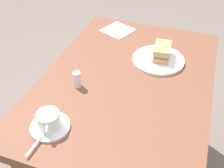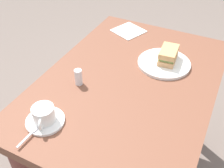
# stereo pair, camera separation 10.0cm
# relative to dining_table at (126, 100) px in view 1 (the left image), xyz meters

# --- Properties ---
(dining_table) EXTENTS (1.04, 0.72, 0.73)m
(dining_table) POSITION_rel_dining_table_xyz_m (0.00, 0.00, 0.00)
(dining_table) COLOR brown
(dining_table) RESTS_ON ground_plane
(sandwich_plate) EXTENTS (0.24, 0.24, 0.01)m
(sandwich_plate) POSITION_rel_dining_table_xyz_m (0.17, -0.10, 0.14)
(sandwich_plate) COLOR white
(sandwich_plate) RESTS_ON dining_table
(sandwich_front) EXTENTS (0.13, 0.08, 0.06)m
(sandwich_front) POSITION_rel_dining_table_xyz_m (0.19, -0.11, 0.17)
(sandwich_front) COLOR tan
(sandwich_front) RESTS_ON sandwich_plate
(coffee_saucer) EXTENTS (0.14, 0.14, 0.01)m
(coffee_saucer) POSITION_rel_dining_table_xyz_m (-0.36, 0.18, 0.13)
(coffee_saucer) COLOR white
(coffee_saucer) RESTS_ON dining_table
(coffee_cup) EXTENTS (0.10, 0.08, 0.06)m
(coffee_cup) POSITION_rel_dining_table_xyz_m (-0.36, 0.18, 0.17)
(coffee_cup) COLOR white
(coffee_cup) RESTS_ON coffee_saucer
(spoon) EXTENTS (0.10, 0.02, 0.01)m
(spoon) POSITION_rel_dining_table_xyz_m (-0.44, 0.18, 0.14)
(spoon) COLOR silver
(spoon) RESTS_ON coffee_saucer
(napkin) EXTENTS (0.20, 0.20, 0.00)m
(napkin) POSITION_rel_dining_table_xyz_m (0.40, 0.18, 0.13)
(napkin) COLOR white
(napkin) RESTS_ON dining_table
(salt_shaker) EXTENTS (0.03, 0.03, 0.07)m
(salt_shaker) POSITION_rel_dining_table_xyz_m (-0.12, 0.18, 0.16)
(salt_shaker) COLOR silver
(salt_shaker) RESTS_ON dining_table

